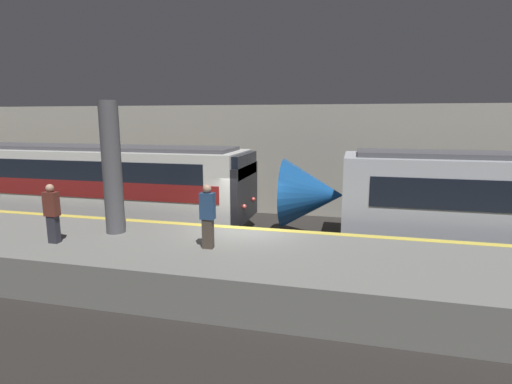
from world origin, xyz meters
name	(u,v)px	position (x,y,z in m)	size (l,w,h in m)	color
ground_plane	(248,260)	(0.00, 0.00, 0.00)	(120.00, 120.00, 0.00)	#282623
platform	(228,267)	(0.00, -2.11, 0.55)	(40.00, 4.23, 1.11)	slate
station_rear_barrier	(283,161)	(0.00, 6.50, 2.57)	(50.00, 0.15, 5.15)	#B2AD9E
support_pillar_near	(112,168)	(-3.77, -1.55, 3.08)	(0.56, 0.56, 3.96)	#56565B
train_boxy	(32,182)	(-10.55, 2.53, 1.75)	(19.87, 3.07, 3.42)	black
person_waiting	(208,215)	(-0.49, -2.29, 2.03)	(0.38, 0.24, 1.75)	#473D33
person_walking	(52,212)	(-4.85, -2.88, 1.98)	(0.38, 0.24, 1.67)	#2D2D38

